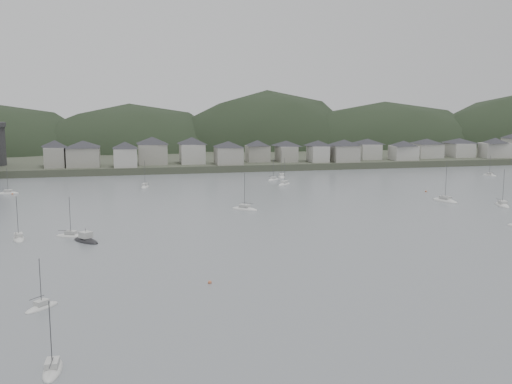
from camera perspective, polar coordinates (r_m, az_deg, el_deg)
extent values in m
plane|color=slate|center=(100.97, 9.33, -9.75)|extent=(900.00, 900.00, 0.00)
cube|color=#383D2D|center=(386.64, -7.05, 4.20)|extent=(900.00, 250.00, 3.00)
ellipsoid|color=black|center=(364.05, -11.76, 1.99)|extent=(132.08, 90.41, 79.74)
ellipsoid|color=black|center=(374.60, 1.05, 1.94)|extent=(133.88, 88.37, 101.41)
ellipsoid|color=black|center=(394.01, 11.95, 2.43)|extent=(165.81, 81.78, 82.55)
cube|color=gray|center=(273.36, -18.48, 3.16)|extent=(8.34, 12.91, 8.59)
pyramid|color=#2B2B30|center=(272.90, -18.53, 4.37)|extent=(15.78, 15.78, 3.01)
cube|color=gray|center=(271.75, -16.04, 3.22)|extent=(13.68, 13.35, 8.36)
pyramid|color=#2B2B30|center=(271.29, -16.09, 4.40)|extent=(20.07, 20.07, 2.93)
cube|color=#B2B0A7|center=(265.93, -12.28, 3.21)|extent=(9.78, 10.20, 8.08)
pyramid|color=#2B2B30|center=(265.48, -12.32, 4.38)|extent=(14.83, 14.83, 2.83)
cube|color=gray|center=(275.76, -9.79, 3.58)|extent=(12.59, 13.33, 9.09)
pyramid|color=#2B2B30|center=(275.29, -9.82, 4.86)|extent=(19.24, 19.24, 3.18)
cube|color=#B2B0A7|center=(275.62, -6.07, 3.64)|extent=(10.74, 12.17, 8.87)
pyramid|color=#2B2B30|center=(275.15, -6.09, 4.88)|extent=(17.01, 17.01, 3.10)
cube|color=gray|center=(271.38, -2.62, 3.47)|extent=(11.63, 12.09, 7.69)
pyramid|color=#2B2B30|center=(270.95, -2.63, 4.56)|extent=(17.61, 17.61, 2.69)
cube|color=gray|center=(282.83, 0.15, 3.67)|extent=(10.37, 9.35, 7.44)
pyramid|color=#2B2B30|center=(282.42, 0.15, 4.68)|extent=(14.65, 14.65, 2.60)
cube|color=gray|center=(283.73, 2.90, 3.65)|extent=(8.24, 12.20, 7.22)
pyramid|color=#2B2B30|center=(283.34, 2.90, 4.63)|extent=(15.17, 15.17, 2.53)
cube|color=#B2B0A7|center=(282.72, 5.90, 3.62)|extent=(8.06, 10.91, 7.46)
pyramid|color=#2B2B30|center=(282.31, 5.91, 4.64)|extent=(14.08, 14.08, 2.61)
cube|color=gray|center=(285.42, 8.34, 3.65)|extent=(11.73, 11.78, 7.66)
pyramid|color=#2B2B30|center=(285.01, 8.37, 4.68)|extent=(17.46, 17.46, 2.68)
cube|color=#B2B0A7|center=(300.41, 10.51, 3.81)|extent=(10.19, 13.02, 7.33)
pyramid|color=#2B2B30|center=(300.04, 10.53, 4.75)|extent=(17.23, 17.23, 2.57)
cube|color=#B2B0A7|center=(298.60, 13.81, 3.63)|extent=(11.70, 9.81, 6.88)
pyramid|color=#2B2B30|center=(298.25, 13.84, 4.52)|extent=(15.97, 15.97, 2.41)
cube|color=#B2B0A7|center=(314.13, 15.86, 3.81)|extent=(12.83, 12.48, 7.00)
pyramid|color=#2B2B30|center=(313.79, 15.90, 4.66)|extent=(18.79, 18.79, 2.45)
cube|color=#B2B0A7|center=(323.64, 18.69, 3.81)|extent=(11.07, 13.50, 6.97)
pyramid|color=#2B2B30|center=(323.31, 18.73, 4.64)|extent=(18.25, 18.25, 2.44)
cube|color=#B2B0A7|center=(325.39, 21.70, 3.71)|extent=(13.75, 9.12, 7.34)
pyramid|color=#2B2B30|center=(325.04, 21.75, 4.58)|extent=(16.97, 16.97, 2.57)
ellipsoid|color=silver|center=(248.84, 2.44, 1.42)|extent=(4.13, 8.77, 1.69)
cube|color=#B8B8B4|center=(248.69, 2.44, 1.68)|extent=(2.34, 3.23, 0.70)
cylinder|color=#3F3F42|center=(248.20, 2.45, 2.66)|extent=(0.12, 0.12, 10.53)
cylinder|color=#3F3F42|center=(249.99, 2.30, 1.84)|extent=(0.76, 3.75, 0.10)
ellipsoid|color=silver|center=(272.73, 21.25, 1.47)|extent=(4.24, 6.91, 1.32)
cube|color=#B8B8B4|center=(272.62, 21.27, 1.67)|extent=(2.15, 2.66, 0.70)
cylinder|color=#3F3F42|center=(272.27, 21.30, 2.36)|extent=(0.12, 0.12, 8.24)
cylinder|color=#3F3F42|center=(271.42, 21.33, 1.76)|extent=(1.11, 2.82, 0.10)
ellipsoid|color=silver|center=(227.09, 2.69, 0.71)|extent=(7.20, 7.61, 1.59)
cube|color=#B8B8B4|center=(226.94, 2.70, 0.98)|extent=(3.16, 3.24, 0.70)
cylinder|color=#3F3F42|center=(226.43, 2.70, 1.99)|extent=(0.12, 0.12, 9.93)
cylinder|color=#3F3F42|center=(227.64, 2.40, 1.15)|extent=(2.46, 2.73, 0.10)
ellipsoid|color=silver|center=(147.77, -17.14, -4.06)|extent=(7.78, 4.92, 1.49)
cube|color=#B8B8B4|center=(147.55, -17.15, -3.67)|extent=(3.02, 2.47, 0.70)
cylinder|color=#3F3F42|center=(146.81, -17.22, -2.24)|extent=(0.12, 0.12, 9.28)
cylinder|color=#3F3F42|center=(147.08, -17.66, -3.51)|extent=(3.15, 1.31, 0.10)
ellipsoid|color=silver|center=(196.67, 22.31, -1.20)|extent=(4.86, 9.23, 1.76)
cube|color=#B8B8B4|center=(196.48, 22.33, -0.86)|extent=(2.62, 3.46, 0.70)
cylinder|color=#3F3F42|center=(195.83, 22.41, 0.43)|extent=(0.12, 0.12, 11.01)
cylinder|color=#3F3F42|center=(197.43, 22.00, -0.64)|extent=(1.05, 3.87, 0.10)
ellipsoid|color=silver|center=(240.01, 1.65, 1.15)|extent=(6.52, 6.22, 1.37)
cube|color=#B8B8B4|center=(239.88, 1.66, 1.38)|extent=(2.78, 2.72, 0.70)
cylinder|color=#3F3F42|center=(239.46, 1.66, 2.20)|extent=(0.12, 0.12, 8.54)
cylinder|color=#3F3F42|center=(240.39, 1.40, 1.53)|extent=(2.34, 2.15, 0.10)
ellipsoid|color=silver|center=(148.89, -21.57, -4.20)|extent=(4.16, 8.27, 1.58)
cube|color=#B8B8B4|center=(148.66, -21.60, -3.79)|extent=(2.29, 3.08, 0.70)
cylinder|color=#3F3F42|center=(147.89, -21.68, -2.27)|extent=(0.12, 0.12, 9.89)
cylinder|color=#3F3F42|center=(147.26, -21.81, -3.69)|extent=(0.85, 3.50, 0.10)
ellipsoid|color=silver|center=(99.95, -19.65, -10.32)|extent=(5.63, 5.90, 1.24)
cube|color=#B8B8B4|center=(99.66, -19.67, -9.82)|extent=(2.46, 2.52, 0.70)
cylinder|color=#3F3F42|center=(98.74, -19.77, -8.12)|extent=(0.12, 0.12, 7.73)
cylinder|color=#3F3F42|center=(100.37, -20.06, -9.38)|extent=(1.95, 2.12, 0.10)
ellipsoid|color=silver|center=(175.55, -1.08, -1.67)|extent=(8.14, 7.71, 1.70)
cube|color=#B8B8B4|center=(175.35, -1.08, -1.30)|extent=(3.46, 3.38, 0.70)
cylinder|color=#3F3F42|center=(174.65, -1.09, 0.09)|extent=(0.12, 0.12, 10.62)
cylinder|color=#3F3F42|center=(176.47, -0.79, -1.06)|extent=(2.91, 2.63, 0.10)
ellipsoid|color=silver|center=(198.90, 17.49, -0.84)|extent=(5.88, 10.30, 1.96)
cube|color=#B8B8B4|center=(198.70, 17.50, -0.48)|extent=(3.07, 3.92, 0.70)
cylinder|color=#3F3F42|center=(197.99, 17.57, 0.95)|extent=(0.12, 0.12, 12.27)
cylinder|color=#3F3F42|center=(196.91, 17.62, -0.40)|extent=(1.39, 4.25, 0.10)
ellipsoid|color=silver|center=(222.07, -22.44, -0.14)|extent=(7.27, 3.01, 1.41)
cube|color=#B8B8B4|center=(221.93, -22.45, 0.12)|extent=(2.63, 1.81, 0.70)
cylinder|color=#3F3F42|center=(221.46, -22.51, 1.03)|extent=(0.12, 0.12, 8.84)
cylinder|color=#3F3F42|center=(221.94, -22.79, 0.24)|extent=(3.17, 0.44, 0.10)
ellipsoid|color=silver|center=(78.14, -18.73, -15.75)|extent=(2.44, 6.85, 1.35)
cube|color=#B8B8B4|center=(77.75, -18.76, -15.09)|extent=(1.58, 2.43, 0.70)
cylinder|color=#3F3F42|center=(76.46, -18.89, -12.76)|extent=(0.12, 0.12, 8.45)
cylinder|color=#3F3F42|center=(76.42, -18.85, -15.08)|extent=(0.23, 3.04, 0.10)
ellipsoid|color=silver|center=(224.24, -10.47, 0.47)|extent=(3.99, 8.10, 1.55)
cube|color=#B8B8B4|center=(224.09, -10.47, 0.74)|extent=(2.22, 3.00, 0.70)
cylinder|color=#3F3F42|center=(223.59, -10.50, 1.73)|extent=(0.12, 0.12, 9.70)
cylinder|color=#3F3F42|center=(222.67, -10.39, 0.83)|extent=(0.80, 3.44, 0.10)
ellipsoid|color=black|center=(141.81, -15.82, -4.54)|extent=(7.37, 8.36, 1.82)
cube|color=#B8B8B4|center=(141.47, -15.84, -3.92)|extent=(3.34, 3.37, 1.40)
cylinder|color=#3F3F42|center=(141.28, -15.86, -3.56)|extent=(0.10, 0.10, 1.20)
sphere|color=#C26740|center=(219.78, -22.09, -0.18)|extent=(0.70, 0.70, 0.70)
sphere|color=#C26740|center=(217.60, 15.81, 0.05)|extent=(0.70, 0.70, 0.70)
sphere|color=#C26740|center=(106.73, -4.40, -8.55)|extent=(0.70, 0.70, 0.70)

